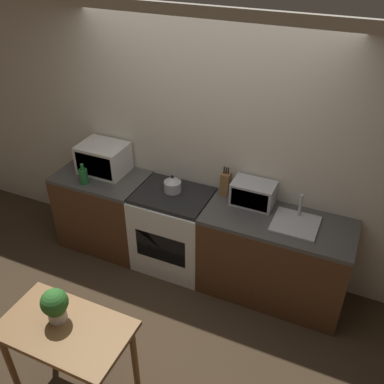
% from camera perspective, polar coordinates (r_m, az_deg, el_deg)
% --- Properties ---
extents(ground_plane, '(16.00, 16.00, 0.00)m').
position_cam_1_polar(ground_plane, '(4.23, -4.65, -16.82)').
color(ground_plane, '#3D2D1E').
extents(wall_back, '(10.00, 0.06, 2.60)m').
position_cam_1_polar(wall_back, '(4.22, 1.95, 5.97)').
color(wall_back, beige).
rests_on(wall_back, ground_plane).
extents(counter_left_run, '(0.96, 0.62, 0.90)m').
position_cam_1_polar(counter_left_run, '(4.88, -11.53, -2.33)').
color(counter_left_run, '#4C2D19').
rests_on(counter_left_run, ground_plane).
extents(counter_right_run, '(1.38, 0.62, 0.90)m').
position_cam_1_polar(counter_right_run, '(4.24, 10.83, -8.61)').
color(counter_right_run, '#4C2D19').
rests_on(counter_right_run, ground_plane).
extents(stove_range, '(0.76, 0.62, 0.90)m').
position_cam_1_polar(stove_range, '(4.50, -2.44, -5.04)').
color(stove_range, silver).
rests_on(stove_range, ground_plane).
extents(kettle, '(0.17, 0.17, 0.18)m').
position_cam_1_polar(kettle, '(4.24, -2.61, 1.03)').
color(kettle, '#B7B7BC').
rests_on(kettle, stove_range).
extents(microwave, '(0.49, 0.38, 0.31)m').
position_cam_1_polar(microwave, '(4.62, -11.72, 4.42)').
color(microwave, silver).
rests_on(microwave, counter_left_run).
extents(bottle, '(0.09, 0.09, 0.22)m').
position_cam_1_polar(bottle, '(4.49, -14.26, 2.09)').
color(bottle, '#1E662D').
rests_on(bottle, counter_left_run).
extents(knife_block, '(0.09, 0.10, 0.31)m').
position_cam_1_polar(knife_block, '(4.18, 4.50, 1.12)').
color(knife_block, brown).
rests_on(knife_block, counter_right_run).
extents(toaster_oven, '(0.40, 0.25, 0.23)m').
position_cam_1_polar(toaster_oven, '(4.07, 8.14, -0.21)').
color(toaster_oven, '#ADAFB5').
rests_on(toaster_oven, counter_right_run).
extents(sink_basin, '(0.40, 0.38, 0.24)m').
position_cam_1_polar(sink_basin, '(3.93, 13.65, -4.02)').
color(sink_basin, '#ADAFB5').
rests_on(sink_basin, counter_right_run).
extents(dining_table, '(0.96, 0.56, 0.73)m').
position_cam_1_polar(dining_table, '(3.45, -16.36, -18.07)').
color(dining_table, brown).
rests_on(dining_table, ground_plane).
extents(potted_plant, '(0.20, 0.20, 0.28)m').
position_cam_1_polar(potted_plant, '(3.32, -17.82, -14.07)').
color(potted_plant, beige).
rests_on(potted_plant, dining_table).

